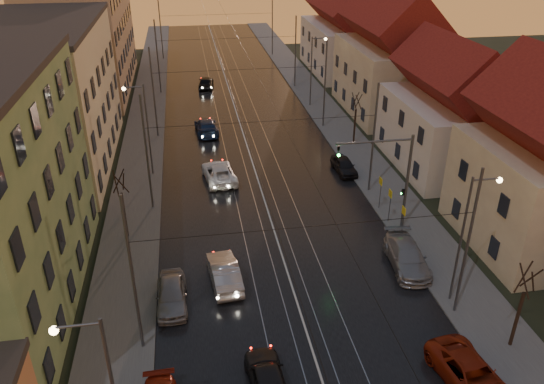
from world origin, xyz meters
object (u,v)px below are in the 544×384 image
driving_car_3 (206,127)px  parked_right_0 (471,376)px  street_lamp_2 (143,121)px  driving_car_4 (206,82)px  parked_left_3 (171,294)px  parked_right_1 (407,256)px  traffic_light_mast (394,172)px  street_lamp_1 (468,228)px  street_lamp_3 (314,65)px  driving_car_1 (224,272)px  parked_right_2 (344,166)px  driving_car_2 (219,173)px  driving_car_0 (267,379)px

driving_car_3 → parked_right_0: 36.72m
street_lamp_2 → driving_car_4: size_ratio=1.81×
parked_left_3 → parked_right_1: 14.78m
traffic_light_mast → driving_car_3: bearing=119.0°
street_lamp_1 → driving_car_4: bearing=104.8°
street_lamp_3 → driving_car_1: bearing=-112.1°
street_lamp_3 → driving_car_3: street_lamp_3 is taller
street_lamp_2 → parked_right_2: bearing=-7.6°
parked_right_0 → parked_right_1: bearing=77.5°
driving_car_1 → driving_car_4: 41.59m
driving_car_1 → driving_car_4: (1.11, 41.58, -0.01)m
parked_right_1 → driving_car_3: bearing=119.4°
street_lamp_1 → street_lamp_3: 36.00m
driving_car_1 → driving_car_2: (0.75, 14.14, -0.04)m
street_lamp_1 → parked_left_3: 16.90m
parked_left_3 → street_lamp_3: bearing=63.8°
street_lamp_2 → traffic_light_mast: street_lamp_2 is taller
traffic_light_mast → street_lamp_1: bearing=-82.1°
street_lamp_1 → traffic_light_mast: (-1.11, 8.00, -0.29)m
street_lamp_2 → traffic_light_mast: (17.10, -12.00, -0.29)m
parked_left_3 → driving_car_4: bearing=83.9°
driving_car_1 → parked_right_2: driving_car_1 is taller
parked_left_3 → parked_right_0: size_ratio=0.84×
driving_car_4 → parked_right_1: (10.46, -41.77, -0.00)m
street_lamp_3 → parked_right_0: (-2.28, -42.13, -4.18)m
parked_right_2 → traffic_light_mast: bearing=-90.5°
driving_car_2 → driving_car_0: bearing=84.8°
driving_car_1 → driving_car_3: bearing=-96.1°
driving_car_1 → parked_right_2: (11.57, 13.93, -0.11)m
street_lamp_3 → parked_right_2: bearing=-94.7°
street_lamp_1 → driving_car_1: size_ratio=1.72×
driving_car_4 → parked_right_2: bearing=117.8°
street_lamp_1 → driving_car_2: 22.19m
street_lamp_3 → parked_right_1: size_ratio=1.55×
driving_car_0 → driving_car_4: 50.22m
street_lamp_2 → parked_right_2: (16.70, -2.23, -4.23)m
traffic_light_mast → street_lamp_3: bearing=87.7°
street_lamp_1 → parked_right_2: street_lamp_1 is taller
street_lamp_1 → driving_car_2: bearing=124.4°
driving_car_1 → parked_right_0: driving_car_1 is taller
parked_left_3 → parked_right_2: parked_left_3 is taller
driving_car_2 → parked_right_0: driving_car_2 is taller
street_lamp_1 → street_lamp_3: size_ratio=1.00×
parked_left_3 → parked_right_2: (14.71, 15.48, -0.07)m
street_lamp_3 → parked_right_2: street_lamp_3 is taller
parked_right_1 → parked_left_3: bearing=-169.3°
street_lamp_3 → parked_right_2: size_ratio=2.07×
parked_right_0 → street_lamp_2: bearing=113.4°
driving_car_3 → parked_right_1: driving_car_3 is taller
driving_car_1 → driving_car_3: size_ratio=0.89×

